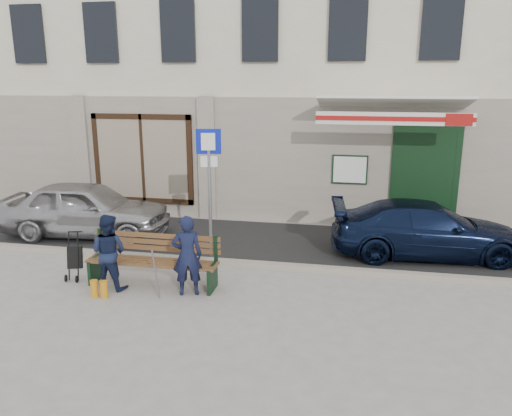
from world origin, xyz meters
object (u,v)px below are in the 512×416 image
(parking_sign, at_px, (209,173))
(stroller, at_px, (75,259))
(car_silver, at_px, (86,209))
(woman, at_px, (109,252))
(bench, at_px, (150,261))
(man, at_px, (187,256))
(car_navy, at_px, (427,229))

(parking_sign, bearing_deg, stroller, -155.81)
(car_silver, relative_size, parking_sign, 1.45)
(woman, relative_size, stroller, 1.53)
(woman, xyz_separation_m, stroller, (-0.85, 0.28, -0.29))
(woman, bearing_deg, car_silver, -47.73)
(bench, relative_size, stroller, 2.68)
(woman, bearing_deg, man, -172.94)
(man, bearing_deg, bench, -36.46)
(car_silver, height_order, stroller, car_silver)
(car_navy, distance_m, woman, 6.43)
(car_navy, xyz_separation_m, bench, (-5.10, -2.61, -0.12))
(parking_sign, relative_size, man, 1.89)
(woman, bearing_deg, parking_sign, -118.98)
(car_silver, xyz_separation_m, bench, (2.64, -2.50, -0.20))
(car_navy, height_order, stroller, car_navy)
(car_navy, distance_m, man, 5.16)
(car_navy, height_order, woman, woman)
(parking_sign, xyz_separation_m, stroller, (-2.18, -1.58, -1.41))
(car_navy, bearing_deg, man, 118.33)
(stroller, bearing_deg, car_silver, 96.36)
(car_navy, distance_m, stroller, 7.09)
(car_silver, bearing_deg, bench, -138.59)
(car_silver, height_order, man, man)
(bench, relative_size, man, 1.69)
(bench, distance_m, stroller, 1.51)
(car_navy, relative_size, man, 2.81)
(car_navy, height_order, man, man)
(parking_sign, height_order, man, parking_sign)
(man, height_order, stroller, man)
(parking_sign, relative_size, bench, 1.12)
(car_navy, bearing_deg, stroller, 106.20)
(parking_sign, bearing_deg, bench, -124.69)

